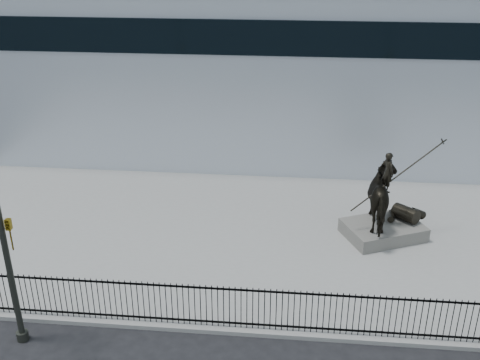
{
  "coord_description": "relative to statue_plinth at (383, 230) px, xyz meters",
  "views": [
    {
      "loc": [
        0.98,
        -12.77,
        11.55
      ],
      "look_at": [
        -0.88,
        6.0,
        3.05
      ],
      "focal_mm": 42.0,
      "sensor_mm": 36.0,
      "label": 1
    }
  ],
  "objects": [
    {
      "name": "statue_plinth",
      "position": [
        0.0,
        0.0,
        0.0
      ],
      "size": [
        3.56,
        3.09,
        0.56
      ],
      "primitive_type": "cube",
      "rotation": [
        0.0,
        0.0,
        0.42
      ],
      "color": "#625F59",
      "rests_on": "plaza"
    },
    {
      "name": "picket_fence",
      "position": [
        -4.77,
        -6.21,
        0.47
      ],
      "size": [
        22.1,
        0.1,
        1.5
      ],
      "color": "black",
      "rests_on": "plaza"
    },
    {
      "name": "building",
      "position": [
        -4.77,
        12.54,
        4.07
      ],
      "size": [
        44.0,
        14.0,
        9.0
      ],
      "primitive_type": "cube",
      "color": "#B5BEC6",
      "rests_on": "ground"
    },
    {
      "name": "ground",
      "position": [
        -4.77,
        -7.46,
        -0.43
      ],
      "size": [
        120.0,
        120.0,
        0.0
      ],
      "primitive_type": "plane",
      "color": "black",
      "rests_on": "ground"
    },
    {
      "name": "equestrian_statue",
      "position": [
        0.05,
        0.02,
        1.45
      ],
      "size": [
        3.51,
        2.98,
        3.24
      ],
      "rotation": [
        0.0,
        0.0,
        0.42
      ],
      "color": "black",
      "rests_on": "statue_plinth"
    },
    {
      "name": "plaza",
      "position": [
        -4.77,
        -0.46,
        -0.35
      ],
      "size": [
        30.0,
        12.0,
        0.15
      ],
      "primitive_type": "cube",
      "color": "gray",
      "rests_on": "ground"
    }
  ]
}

